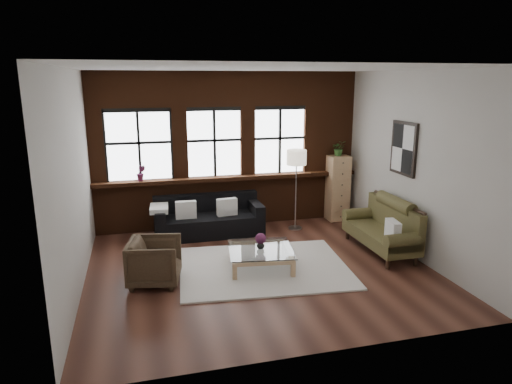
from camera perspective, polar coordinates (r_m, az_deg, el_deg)
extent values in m
plane|color=#412017|center=(7.64, 0.42, -9.50)|extent=(5.50, 5.50, 0.00)
plane|color=white|center=(7.02, 0.47, 15.24)|extent=(5.50, 5.50, 0.00)
plane|color=beige|center=(9.56, -3.48, 5.24)|extent=(5.50, 0.00, 5.50)
plane|color=beige|center=(4.86, 8.15, -3.43)|extent=(5.50, 0.00, 5.50)
plane|color=beige|center=(6.98, -21.91, 1.01)|extent=(0.00, 5.00, 5.00)
plane|color=beige|center=(8.30, 19.13, 3.17)|extent=(0.00, 5.00, 5.00)
cube|color=#482211|center=(9.51, -3.26, 1.77)|extent=(5.50, 0.30, 0.08)
cube|color=beige|center=(7.65, 0.96, -9.38)|extent=(2.92, 2.40, 0.03)
cube|color=white|center=(8.96, -8.75, -2.21)|extent=(0.40, 0.15, 0.34)
cube|color=white|center=(9.07, -3.66, -1.87)|extent=(0.41, 0.19, 0.34)
cube|color=white|center=(7.98, 16.73, -4.64)|extent=(0.20, 0.40, 0.34)
imported|color=#3A2B1D|center=(7.16, -12.54, -8.47)|extent=(0.90, 0.88, 0.70)
imported|color=#B2B2B2|center=(7.51, 0.58, -6.59)|extent=(0.17, 0.17, 0.14)
sphere|color=#612148|center=(7.47, 0.58, -5.83)|extent=(0.18, 0.18, 0.18)
cube|color=tan|center=(10.19, 10.12, 0.51)|extent=(0.44, 0.44, 1.43)
imported|color=#2D5923|center=(10.02, 10.33, 5.41)|extent=(0.35, 0.33, 0.33)
imported|color=#612148|center=(9.27, -14.19, 2.31)|extent=(0.20, 0.17, 0.32)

